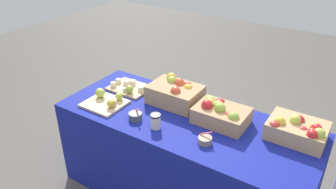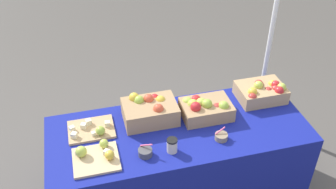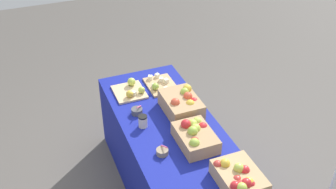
% 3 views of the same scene
% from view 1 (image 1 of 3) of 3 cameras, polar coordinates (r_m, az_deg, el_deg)
% --- Properties ---
extents(table, '(1.90, 0.76, 0.74)m').
position_cam_1_polar(table, '(2.63, 2.71, -10.87)').
color(table, navy).
rests_on(table, ground_plane).
extents(apple_crate_left, '(0.37, 0.27, 0.16)m').
position_cam_1_polar(apple_crate_left, '(2.32, 21.41, -5.65)').
color(apple_crate_left, tan).
rests_on(apple_crate_left, table).
extents(apple_crate_middle, '(0.37, 0.26, 0.17)m').
position_cam_1_polar(apple_crate_middle, '(2.36, 8.96, -3.20)').
color(apple_crate_middle, tan).
rests_on(apple_crate_middle, table).
extents(apple_crate_right, '(0.39, 0.28, 0.19)m').
position_cam_1_polar(apple_crate_right, '(2.57, 1.33, 0.25)').
color(apple_crate_right, tan).
rests_on(apple_crate_right, table).
extents(cutting_board_front, '(0.30, 0.27, 0.09)m').
position_cam_1_polar(cutting_board_front, '(2.62, -10.55, -1.08)').
color(cutting_board_front, '#D1B284').
rests_on(cutting_board_front, table).
extents(cutting_board_back, '(0.33, 0.25, 0.08)m').
position_cam_1_polar(cutting_board_back, '(2.80, -6.65, 1.18)').
color(cutting_board_back, tan).
rests_on(cutting_board_back, table).
extents(sample_bowl_near, '(0.09, 0.09, 0.09)m').
position_cam_1_polar(sample_bowl_near, '(2.17, 6.33, -7.74)').
color(sample_bowl_near, gray).
rests_on(sample_bowl_near, table).
extents(sample_bowl_mid, '(0.10, 0.10, 0.10)m').
position_cam_1_polar(sample_bowl_mid, '(2.40, -5.60, -3.68)').
color(sample_bowl_mid, '#4C4C51').
rests_on(sample_bowl_mid, table).
extents(coffee_cup, '(0.07, 0.07, 0.10)m').
position_cam_1_polar(coffee_cup, '(2.28, -2.13, -4.58)').
color(coffee_cup, beige).
rests_on(coffee_cup, table).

